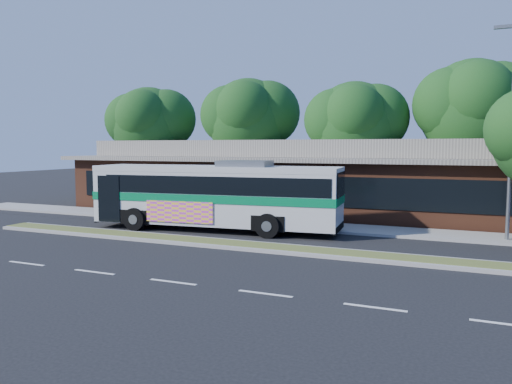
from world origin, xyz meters
TOP-DOWN VIEW (x-y plane):
  - ground at (0.00, 0.00)m, footprint 120.00×120.00m
  - median_strip at (0.00, 0.60)m, footprint 26.00×1.10m
  - sidewalk at (0.00, 6.40)m, footprint 44.00×2.60m
  - parking_lot at (-18.00, 10.00)m, footprint 14.00×12.00m
  - plaza_building at (0.00, 12.99)m, footprint 33.20×11.20m
  - lamp_post at (9.56, 6.00)m, footprint 0.93×0.18m
  - tree_bg_a at (-14.58, 15.14)m, footprint 6.47×5.80m
  - tree_bg_b at (-6.57, 16.14)m, footprint 6.69×6.00m
  - tree_bg_c at (1.40, 15.13)m, footprint 6.24×5.60m
  - tree_bg_d at (8.45, 16.15)m, footprint 6.91×6.20m
  - transit_bus at (-3.18, 3.80)m, footprint 12.31×3.80m
  - sedan at (-14.22, 9.96)m, footprint 4.45×1.88m

SIDE VIEW (x-z plane):
  - ground at x=0.00m, z-range 0.00..0.00m
  - parking_lot at x=-18.00m, z-range 0.00..0.01m
  - sidewalk at x=0.00m, z-range 0.00..0.12m
  - median_strip at x=0.00m, z-range 0.00..0.15m
  - sedan at x=-14.22m, z-range 0.00..1.28m
  - transit_bus at x=-3.18m, z-range 0.19..3.60m
  - plaza_building at x=0.00m, z-range -0.10..4.35m
  - lamp_post at x=9.56m, z-range 0.37..9.44m
  - tree_bg_c at x=1.40m, z-range 1.46..9.72m
  - tree_bg_a at x=-14.58m, z-range 1.55..10.18m
  - tree_bg_b at x=-6.57m, z-range 1.64..10.64m
  - tree_bg_d at x=8.45m, z-range 1.73..11.10m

